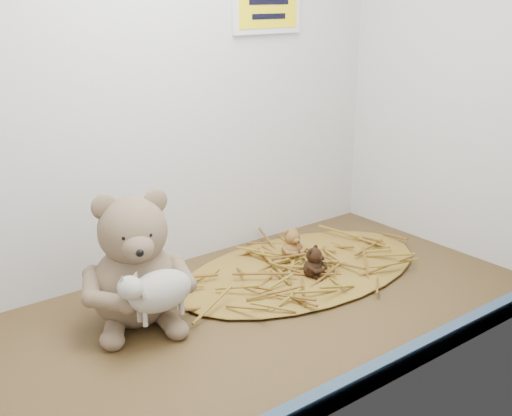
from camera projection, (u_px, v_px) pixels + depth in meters
alcove_shell at (205, 67)px, 109.42cm from camera, size 120.40×60.20×90.40cm
front_rail at (354, 385)px, 95.07cm from camera, size 119.28×2.20×3.60cm
straw_bed at (302, 269)px, 137.92cm from camera, size 59.75×34.69×1.16cm
main_teddy at (134, 258)px, 113.49cm from camera, size 25.70×26.38×24.68cm
toy_lamb at (160, 291)px, 107.83cm from camera, size 15.42×9.41×9.97cm
mini_teddy_tan at (292, 242)px, 141.00cm from camera, size 6.16×6.46×7.18cm
mini_teddy_brown at (313, 261)px, 132.23cm from camera, size 7.17×7.32×6.65cm
wall_sign at (267, 2)px, 138.89cm from camera, size 16.00×1.20×11.00cm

